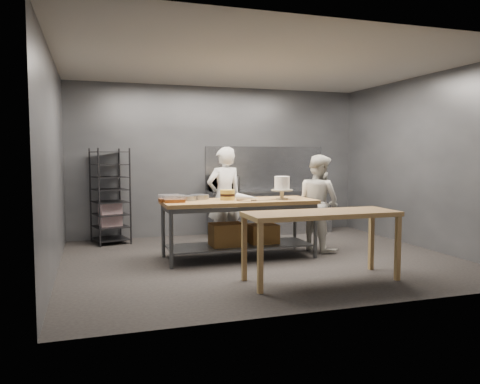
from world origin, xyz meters
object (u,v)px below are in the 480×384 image
object	(u,v)px
chef_behind	(224,198)
microwave	(224,184)
work_table	(240,222)
layer_cake	(227,195)
near_counter	(321,218)
frosted_cake_stand	(282,185)
chef_right	(319,203)
speed_rack	(110,197)

from	to	relation	value
chef_behind	microwave	bearing A→B (deg)	-116.70
work_table	layer_cake	xyz separation A→B (m)	(-0.19, 0.07, 0.43)
near_counter	layer_cake	distance (m)	1.84
chef_behind	layer_cake	world-z (taller)	chef_behind
frosted_cake_stand	work_table	bearing A→B (deg)	170.86
chef_behind	chef_right	bearing A→B (deg)	144.67
frosted_cake_stand	layer_cake	bearing A→B (deg)	168.33
work_table	speed_rack	size ratio (longest dim) A/B	1.37
frosted_cake_stand	near_counter	bearing A→B (deg)	-92.84
near_counter	layer_cake	bearing A→B (deg)	115.12
frosted_cake_stand	chef_right	bearing A→B (deg)	18.36
layer_cake	near_counter	bearing A→B (deg)	-64.88
speed_rack	chef_right	bearing A→B (deg)	-27.74
speed_rack	frosted_cake_stand	xyz separation A→B (m)	(2.56, -2.02, 0.29)
near_counter	work_table	bearing A→B (deg)	110.31
chef_behind	frosted_cake_stand	bearing A→B (deg)	115.78
speed_rack	chef_right	world-z (taller)	speed_rack
chef_behind	layer_cake	xyz separation A→B (m)	(-0.16, -0.74, 0.12)
near_counter	layer_cake	size ratio (longest dim) A/B	8.63
chef_behind	frosted_cake_stand	distance (m)	1.18
near_counter	chef_right	distance (m)	1.94
work_table	frosted_cake_stand	world-z (taller)	frosted_cake_stand
frosted_cake_stand	layer_cake	size ratio (longest dim) A/B	1.59
near_counter	frosted_cake_stand	world-z (taller)	frosted_cake_stand
speed_rack	work_table	bearing A→B (deg)	-45.19
work_table	layer_cake	world-z (taller)	layer_cake
work_table	chef_right	distance (m)	1.47
work_table	microwave	xyz separation A→B (m)	(0.29, 1.99, 0.48)
speed_rack	microwave	world-z (taller)	speed_rack
work_table	chef_behind	distance (m)	0.87
layer_cake	work_table	bearing A→B (deg)	-20.13
speed_rack	microwave	xyz separation A→B (m)	(2.19, 0.08, 0.19)
work_table	layer_cake	bearing A→B (deg)	159.87
work_table	chef_behind	size ratio (longest dim) A/B	1.36
chef_behind	chef_right	distance (m)	1.62
speed_rack	frosted_cake_stand	distance (m)	3.28
work_table	near_counter	distance (m)	1.71
microwave	layer_cake	world-z (taller)	microwave
work_table	frosted_cake_stand	bearing A→B (deg)	-9.14
microwave	speed_rack	bearing A→B (deg)	-177.91
near_counter	speed_rack	distance (m)	4.30
microwave	layer_cake	size ratio (longest dim) A/B	2.34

